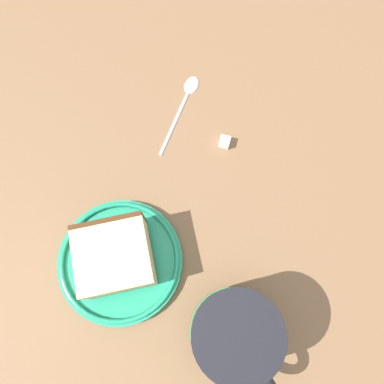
% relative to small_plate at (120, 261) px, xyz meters
% --- Properties ---
extents(ground_plane, '(1.32, 1.32, 0.03)m').
position_rel_small_plate_xyz_m(ground_plane, '(0.07, 0.01, -0.03)').
color(ground_plane, brown).
extents(small_plate, '(0.16, 0.16, 0.02)m').
position_rel_small_plate_xyz_m(small_plate, '(0.00, 0.00, 0.00)').
color(small_plate, '#1E8C66').
rests_on(small_plate, ground_plane).
extents(cake_slice, '(0.10, 0.10, 0.06)m').
position_rel_small_plate_xyz_m(cake_slice, '(0.00, 0.00, 0.03)').
color(cake_slice, '#472814').
rests_on(cake_slice, small_plate).
extents(tea_mug, '(0.10, 0.12, 0.10)m').
position_rel_small_plate_xyz_m(tea_mug, '(0.08, -0.14, 0.04)').
color(tea_mug, black).
rests_on(tea_mug, ground_plane).
extents(teaspoon, '(0.11, 0.10, 0.01)m').
position_rel_small_plate_xyz_m(teaspoon, '(0.18, 0.17, -0.01)').
color(teaspoon, silver).
rests_on(teaspoon, ground_plane).
extents(sugar_cube, '(0.02, 0.02, 0.01)m').
position_rel_small_plate_xyz_m(sugar_cube, '(0.20, 0.08, -0.00)').
color(sugar_cube, white).
rests_on(sugar_cube, ground_plane).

